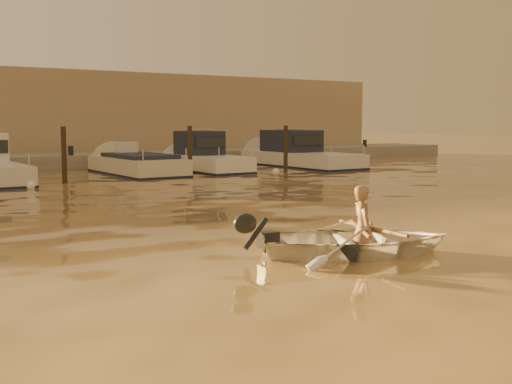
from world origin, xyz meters
TOP-DOWN VIEW (x-y plane):
  - ground_plane at (0.00, 0.00)m, footprint 160.00×160.00m
  - dinghy at (0.08, -1.02)m, footprint 3.84×3.39m
  - person at (0.18, -1.07)m, footprint 0.53×0.62m
  - outboard_motor at (-1.28, -0.40)m, footprint 0.98×0.74m
  - oar_port at (0.31, -1.13)m, footprint 0.51×2.06m
  - oar_starboard at (0.13, -1.04)m, footprint 1.24×1.77m
  - moored_boat_3 at (3.48, 16.00)m, footprint 2.24×6.39m
  - moored_boat_4 at (6.70, 16.00)m, footprint 1.95×6.12m
  - moored_boat_5 at (11.97, 16.00)m, footprint 2.40×7.99m
  - piling_2 at (-0.20, 13.80)m, footprint 0.18×0.18m
  - piling_3 at (4.80, 13.80)m, footprint 0.18×0.18m
  - piling_4 at (9.50, 13.80)m, footprint 0.18×0.18m
  - fender_c at (-1.70, 12.56)m, footprint 0.30×0.30m
  - fender_d at (3.34, 13.97)m, footprint 0.30×0.30m
  - fender_e at (8.25, 12.78)m, footprint 0.30×0.30m
  - quay at (0.00, 21.50)m, footprint 52.00×4.00m

SIDE VIEW (x-z plane):
  - ground_plane at x=0.00m, z-range 0.00..0.00m
  - fender_c at x=-1.70m, z-range -0.05..0.25m
  - fender_d at x=3.34m, z-range -0.05..0.25m
  - fender_e at x=8.25m, z-range -0.05..0.25m
  - quay at x=0.00m, z-range -0.35..0.65m
  - dinghy at x=0.08m, z-range -0.12..0.54m
  - moored_boat_3 at x=3.48m, z-range -0.25..0.70m
  - outboard_motor at x=-1.28m, z-range -0.07..0.63m
  - person at x=0.18m, z-range -0.30..1.13m
  - oar_port at x=0.31m, z-range 0.35..0.49m
  - oar_starboard at x=0.13m, z-range 0.35..0.49m
  - moored_boat_4 at x=6.70m, z-range -0.25..1.50m
  - moored_boat_5 at x=11.97m, z-range -0.25..1.50m
  - piling_2 at x=-0.20m, z-range -0.20..2.00m
  - piling_3 at x=4.80m, z-range -0.20..2.00m
  - piling_4 at x=9.50m, z-range -0.20..2.00m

